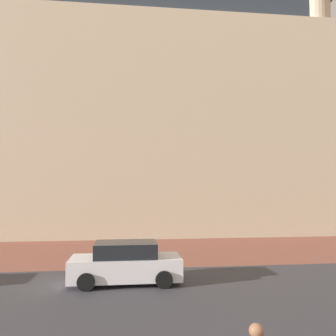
# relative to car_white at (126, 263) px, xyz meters

# --- Properties ---
(ground_plane) EXTENTS (120.00, 120.00, 0.00)m
(ground_plane) POSITION_rel_car_white_xyz_m (1.44, 0.12, -0.75)
(ground_plane) COLOR brown
(street_asphalt_strip) EXTENTS (120.00, 8.32, 0.00)m
(street_asphalt_strip) POSITION_rel_car_white_xyz_m (1.44, -1.83, -0.75)
(street_asphalt_strip) COLOR #38383D
(street_asphalt_strip) RESTS_ON ground_plane
(landmark_building) EXTENTS (29.28, 10.33, 36.90)m
(landmark_building) POSITION_rel_car_white_xyz_m (2.03, 16.28, 9.91)
(landmark_building) COLOR beige
(landmark_building) RESTS_ON ground_plane
(car_white) EXTENTS (4.27, 1.98, 1.58)m
(car_white) POSITION_rel_car_white_xyz_m (0.00, 0.00, 0.00)
(car_white) COLOR silver
(car_white) RESTS_ON ground_plane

